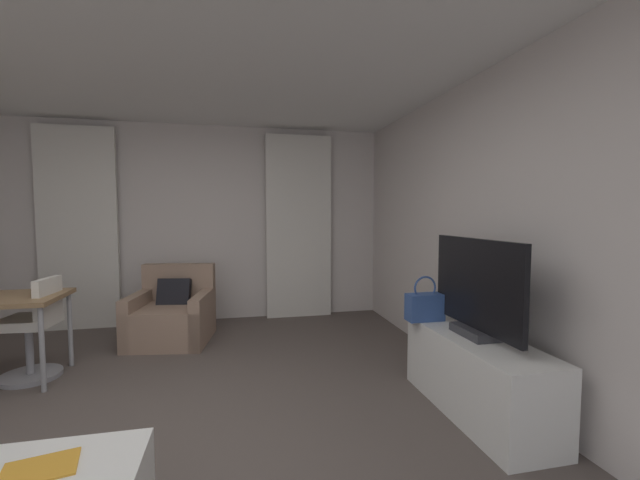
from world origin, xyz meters
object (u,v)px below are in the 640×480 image
at_px(magazine_open, 40,469).
at_px(handbag_primary, 425,306).
at_px(desk_chair, 34,334).
at_px(tv_console, 476,375).
at_px(tv_flatscreen, 476,290).
at_px(armchair, 172,316).

xyz_separation_m(magazine_open, handbag_primary, (2.34, 1.13, 0.31)).
bearing_deg(desk_chair, tv_console, -22.09).
height_order(tv_console, tv_flatscreen, tv_flatscreen).
distance_m(armchair, tv_flatscreen, 3.26).
distance_m(magazine_open, tv_flatscreen, 2.64).
relative_size(desk_chair, magazine_open, 2.77).
xyz_separation_m(armchair, magazine_open, (-0.12, -2.83, 0.09)).
relative_size(armchair, desk_chair, 1.07).
relative_size(desk_chair, tv_console, 0.68).
bearing_deg(armchair, tv_flatscreen, -42.18).
xyz_separation_m(desk_chair, handbag_primary, (3.24, -0.89, 0.29)).
bearing_deg(armchair, magazine_open, -92.48).
bearing_deg(tv_flatscreen, armchair, 137.82).
bearing_deg(tv_console, armchair, 137.41).
relative_size(desk_chair, tv_flatscreen, 0.89).
distance_m(armchair, tv_console, 3.22).
height_order(armchair, desk_chair, desk_chair).
relative_size(desk_chair, handbag_primary, 2.39).
distance_m(magazine_open, tv_console, 2.58).
bearing_deg(magazine_open, armchair, 87.52).
height_order(desk_chair, magazine_open, desk_chair).
bearing_deg(tv_flatscreen, handbag_primary, 109.10).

